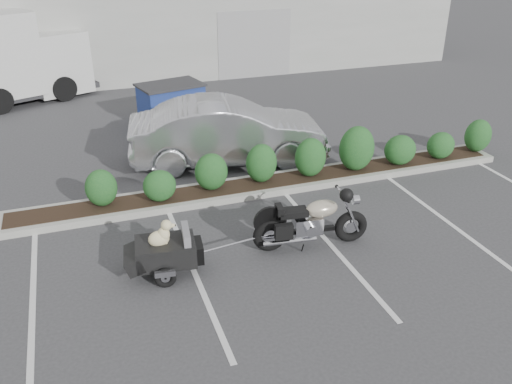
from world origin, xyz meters
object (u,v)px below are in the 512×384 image
object	(u,v)px
pet_trailer	(165,251)
sedan	(228,132)
dumpster	(171,104)
motorcycle	(311,222)

from	to	relation	value
pet_trailer	sedan	xyz separation A→B (m)	(2.48, 4.45, 0.36)
pet_trailer	dumpster	world-z (taller)	dumpster
motorcycle	pet_trailer	distance (m)	2.78
sedan	motorcycle	bearing A→B (deg)	-166.51
motorcycle	dumpster	bearing A→B (deg)	104.82
motorcycle	dumpster	xyz separation A→B (m)	(-1.07, 7.98, 0.11)
motorcycle	pet_trailer	bearing A→B (deg)	-173.37
pet_trailer	dumpster	size ratio (longest dim) A/B	0.86
pet_trailer	sedan	world-z (taller)	sedan
motorcycle	sedan	xyz separation A→B (m)	(-0.30, 4.48, 0.30)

